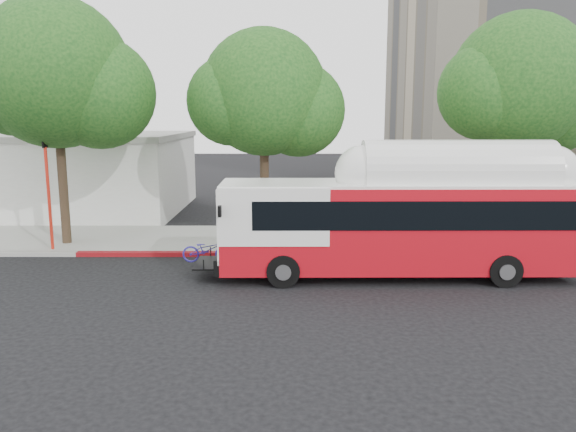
% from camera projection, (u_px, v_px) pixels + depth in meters
% --- Properties ---
extents(ground, '(120.00, 120.00, 0.00)m').
position_uv_depth(ground, '(289.00, 287.00, 17.32)').
color(ground, black).
rests_on(ground, ground).
extents(sidewalk, '(60.00, 5.00, 0.15)m').
position_uv_depth(sidewalk, '(289.00, 239.00, 23.70)').
color(sidewalk, gray).
rests_on(sidewalk, ground).
extents(curb_strip, '(60.00, 0.30, 0.15)m').
position_uv_depth(curb_strip, '(289.00, 254.00, 21.14)').
color(curb_strip, gray).
rests_on(curb_strip, ground).
extents(red_curb_segment, '(10.00, 0.32, 0.16)m').
position_uv_depth(red_curb_segment, '(210.00, 254.00, 21.15)').
color(red_curb_segment, maroon).
rests_on(red_curb_segment, ground).
extents(street_tree_left, '(6.67, 5.80, 9.74)m').
position_uv_depth(street_tree_left, '(68.00, 79.00, 21.62)').
color(street_tree_left, '#2D2116').
rests_on(street_tree_left, ground).
extents(street_tree_mid, '(5.75, 5.00, 8.62)m').
position_uv_depth(street_tree_mid, '(274.00, 98.00, 22.22)').
color(street_tree_mid, '#2D2116').
rests_on(street_tree_mid, ground).
extents(street_tree_right, '(6.21, 5.40, 9.18)m').
position_uv_depth(street_tree_right, '(530.00, 89.00, 21.94)').
color(street_tree_right, '#2D2116').
rests_on(street_tree_right, ground).
extents(low_commercial_bldg, '(16.20, 10.20, 4.25)m').
position_uv_depth(low_commercial_bldg, '(34.00, 172.00, 30.74)').
color(low_commercial_bldg, silver).
rests_on(low_commercial_bldg, ground).
extents(transit_bus, '(12.17, 2.69, 3.59)m').
position_uv_depth(transit_bus, '(399.00, 227.00, 18.18)').
color(transit_bus, '#B90C18').
rests_on(transit_bus, ground).
extents(signal_pole, '(0.12, 0.41, 4.28)m').
position_uv_depth(signal_pole, '(49.00, 196.00, 21.27)').
color(signal_pole, red).
rests_on(signal_pole, ground).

